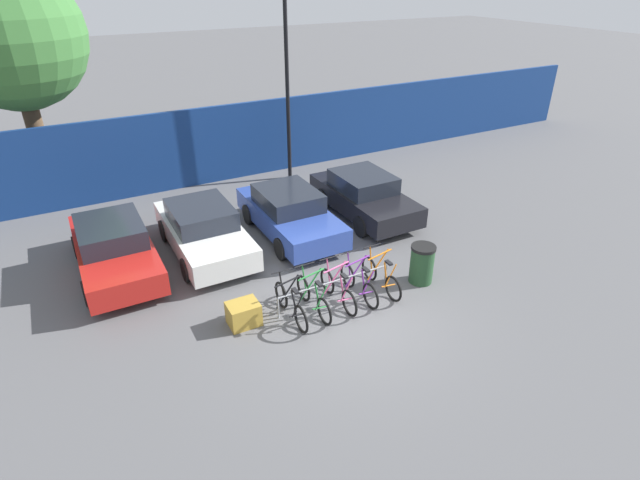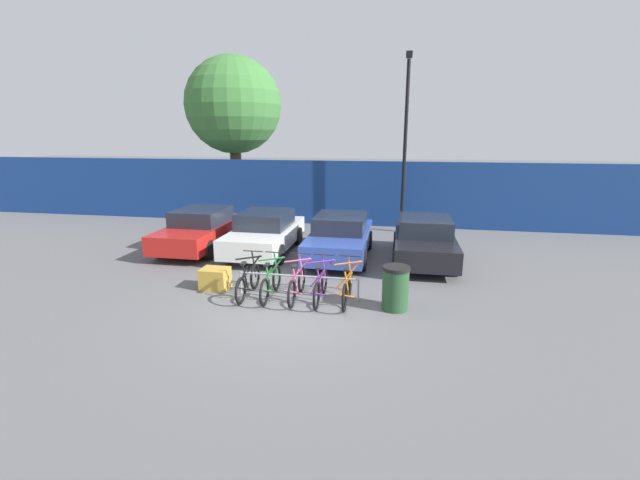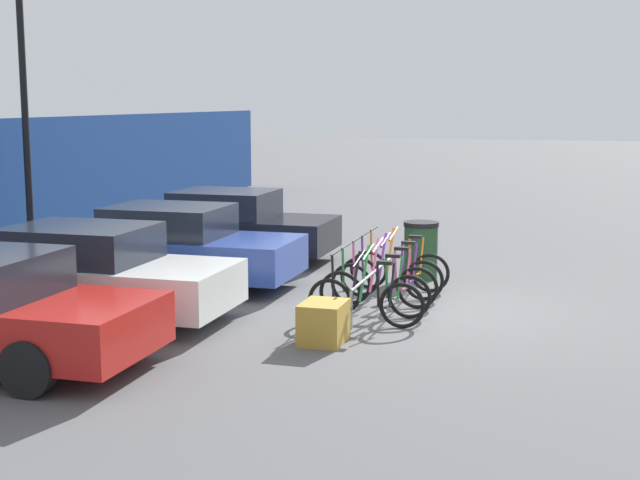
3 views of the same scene
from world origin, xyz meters
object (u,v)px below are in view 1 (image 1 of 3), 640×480
bicycle_pink (338,290)px  lamp_post (287,75)px  car_black (364,195)px  trash_bin (422,264)px  bicycle_black (291,305)px  bike_rack (335,284)px  car_blue (289,213)px  bicycle_purple (359,284)px  bicycle_green (313,298)px  car_red (114,248)px  bicycle_orange (381,277)px  car_white (203,230)px  cargo_crate (244,314)px  tree_behind_hoarding (10,37)px

bicycle_pink → lamp_post: (2.51, 7.97, 3.44)m
car_black → trash_bin: size_ratio=4.04×
bicycle_black → car_black: bearing=44.7°
bike_rack → car_blue: size_ratio=0.71×
bicycle_purple → car_black: bearing=55.9°
bicycle_green → bicycle_pink: size_ratio=1.00×
bicycle_purple → car_red: bearing=140.8°
bicycle_green → lamp_post: size_ratio=0.25×
bicycle_orange → car_white: 5.16m
car_blue → bicycle_orange: bearing=-79.6°
car_white → lamp_post: 6.83m
bicycle_pink → car_white: (-2.05, 3.97, 0.31)m
bicycle_purple → cargo_crate: bearing=173.5°
bicycle_purple → trash_bin: bicycle_purple is taller
bicycle_pink → bicycle_purple: same height
car_white → car_blue: same height
bicycle_orange → tree_behind_hoarding: bearing=120.4°
car_blue → cargo_crate: (-2.80, -3.48, -0.42)m
car_black → bicycle_pink: bearing=-129.7°
cargo_crate → bicycle_pink: bearing=-8.2°
car_red → trash_bin: bearing=-32.2°
cargo_crate → tree_behind_hoarding: 12.04m
bicycle_black → bicycle_pink: bearing=3.8°
bicycle_purple → tree_behind_hoarding: size_ratio=0.23×
bicycle_black → car_white: size_ratio=0.40×
car_blue → car_black: same height
car_white → car_blue: size_ratio=1.00×
car_black → bicycle_orange: bearing=-117.0°
bike_rack → car_red: size_ratio=0.70×
bicycle_green → bicycle_orange: 1.90m
bike_rack → car_white: 4.34m
bicycle_pink → trash_bin: (2.36, -0.17, 0.14)m
bicycle_purple → bicycle_orange: 0.65m
trash_bin → car_blue: bearing=114.6°
car_red → trash_bin: 8.00m
bicycle_green → cargo_crate: bearing=169.7°
bicycle_pink → car_red: 6.02m
bicycle_orange → tree_behind_hoarding: (-6.88, 10.77, 4.84)m
bike_rack → car_black: car_black is taller
cargo_crate → car_black: bearing=32.8°
car_white → bike_rack: bearing=-61.8°
car_red → bicycle_pink: bearing=-42.8°
car_blue → bicycle_pink: bearing=-98.0°
lamp_post → bike_rack: bearing=-107.8°
bicycle_black → trash_bin: bicycle_black is taller
bicycle_purple → tree_behind_hoarding: 13.35m
car_red → car_blue: 4.95m
bike_rack → bicycle_black: size_ratio=1.77×
bicycle_purple → car_red: (-5.00, 4.08, 0.31)m
car_red → car_blue: size_ratio=1.02×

